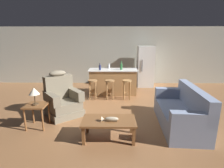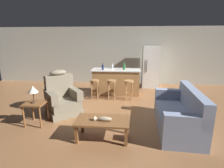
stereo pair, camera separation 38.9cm
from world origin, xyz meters
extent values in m
plane|color=brown|center=(0.00, 0.00, 0.00)|extent=(12.00, 12.00, 0.00)
cube|color=#B2B2A3|center=(0.00, 3.12, 1.30)|extent=(12.00, 0.05, 2.60)
cube|color=brown|center=(-0.05, -1.80, 0.40)|extent=(1.10, 0.60, 0.04)
cube|color=brown|center=(-0.54, -2.04, 0.19)|extent=(0.06, 0.06, 0.38)
cube|color=brown|center=(0.44, -2.04, 0.19)|extent=(0.06, 0.06, 0.38)
cube|color=brown|center=(-0.54, -1.56, 0.19)|extent=(0.06, 0.06, 0.38)
cube|color=brown|center=(0.44, -1.56, 0.19)|extent=(0.06, 0.06, 0.38)
cube|color=#4C3823|center=(0.00, -1.85, 0.43)|extent=(0.22, 0.07, 0.01)
ellipsoid|color=tan|center=(0.00, -1.85, 0.46)|extent=(0.28, 0.09, 0.09)
cone|color=tan|center=(-0.17, -1.85, 0.46)|extent=(0.06, 0.10, 0.10)
cube|color=#8493B2|center=(1.59, -1.19, 0.10)|extent=(0.96, 1.95, 0.20)
cube|color=#8493B2|center=(1.59, -1.19, 0.31)|extent=(0.96, 1.95, 0.22)
cube|color=#8493B2|center=(1.91, -1.22, 0.68)|extent=(0.32, 1.91, 0.52)
cube|color=#8493B2|center=(1.53, -2.04, 0.56)|extent=(0.85, 0.25, 0.28)
cube|color=#8493B2|center=(1.64, -0.35, 0.56)|extent=(0.85, 0.25, 0.28)
cube|color=#756B56|center=(-1.32, -0.63, 0.09)|extent=(1.18, 1.18, 0.18)
cube|color=#756B56|center=(-1.32, -0.63, 0.30)|extent=(1.09, 1.10, 0.24)
cube|color=#756B56|center=(-1.51, -0.40, 0.74)|extent=(0.74, 0.66, 0.64)
ellipsoid|color=#756B56|center=(-1.51, -0.40, 1.12)|extent=(0.53, 0.50, 0.16)
cube|color=#756B56|center=(-1.05, -0.44, 0.55)|extent=(0.64, 0.73, 0.26)
cube|color=#756B56|center=(-1.56, -0.85, 0.55)|extent=(0.64, 0.73, 0.26)
cube|color=brown|center=(-1.75, -1.31, 0.54)|extent=(0.48, 0.48, 0.04)
cylinder|color=brown|center=(-1.95, -1.51, 0.26)|extent=(0.04, 0.04, 0.52)
cylinder|color=brown|center=(-1.55, -1.51, 0.26)|extent=(0.04, 0.04, 0.52)
cylinder|color=brown|center=(-1.95, -1.11, 0.26)|extent=(0.04, 0.04, 0.52)
cylinder|color=brown|center=(-1.55, -1.11, 0.26)|extent=(0.04, 0.04, 0.52)
cylinder|color=#4C3823|center=(-1.76, -1.33, 0.58)|extent=(0.14, 0.14, 0.03)
cylinder|color=#4C3823|center=(-1.76, -1.33, 0.70)|extent=(0.02, 0.02, 0.22)
cone|color=beige|center=(-1.76, -1.33, 0.89)|extent=(0.24, 0.24, 0.16)
cube|color=#9E7042|center=(0.00, 1.35, 0.45)|extent=(1.71, 0.63, 0.91)
cube|color=silver|center=(0.00, 1.35, 0.93)|extent=(1.80, 0.70, 0.04)
cylinder|color=olive|center=(-0.70, 0.72, 0.66)|extent=(0.32, 0.32, 0.04)
torus|color=olive|center=(-0.70, 0.72, 0.22)|extent=(0.23, 0.23, 0.02)
cylinder|color=olive|center=(-0.80, 0.62, 0.32)|extent=(0.04, 0.04, 0.64)
cylinder|color=olive|center=(-0.60, 0.62, 0.32)|extent=(0.04, 0.04, 0.64)
cylinder|color=olive|center=(-0.80, 0.82, 0.32)|extent=(0.04, 0.04, 0.64)
cylinder|color=olive|center=(-0.60, 0.82, 0.32)|extent=(0.04, 0.04, 0.64)
cylinder|color=olive|center=(-0.11, 0.72, 0.66)|extent=(0.32, 0.32, 0.04)
torus|color=olive|center=(-0.11, 0.72, 0.22)|extent=(0.23, 0.23, 0.02)
cylinder|color=olive|center=(-0.21, 0.62, 0.32)|extent=(0.04, 0.04, 0.64)
cylinder|color=olive|center=(-0.01, 0.62, 0.32)|extent=(0.04, 0.04, 0.64)
cylinder|color=olive|center=(-0.21, 0.82, 0.32)|extent=(0.04, 0.04, 0.64)
cylinder|color=olive|center=(-0.01, 0.82, 0.32)|extent=(0.04, 0.04, 0.64)
cylinder|color=#A87A47|center=(0.48, 0.72, 0.66)|extent=(0.32, 0.32, 0.04)
torus|color=#A87A47|center=(0.48, 0.72, 0.22)|extent=(0.23, 0.23, 0.02)
cylinder|color=#A87A47|center=(0.38, 0.62, 0.32)|extent=(0.04, 0.04, 0.64)
cylinder|color=#A87A47|center=(0.58, 0.62, 0.32)|extent=(0.04, 0.04, 0.64)
cylinder|color=#A87A47|center=(0.38, 0.82, 0.32)|extent=(0.04, 0.04, 0.64)
cylinder|color=#A87A47|center=(0.58, 0.82, 0.32)|extent=(0.04, 0.04, 0.64)
cube|color=white|center=(1.40, 2.55, 0.88)|extent=(0.70, 0.66, 1.76)
cylinder|color=#333338|center=(1.21, 2.20, 0.97)|extent=(0.02, 0.02, 0.50)
cylinder|color=silver|center=(-0.15, 1.53, 1.02)|extent=(0.07, 0.07, 0.14)
cylinder|color=silver|center=(-0.15, 1.53, 1.12)|extent=(0.03, 0.03, 0.06)
cylinder|color=#23284C|center=(-0.47, 1.18, 1.04)|extent=(0.08, 0.08, 0.18)
cylinder|color=#23284C|center=(-0.47, 1.18, 1.17)|extent=(0.03, 0.03, 0.08)
cylinder|color=#2D6B38|center=(0.30, 1.27, 1.06)|extent=(0.09, 0.09, 0.21)
cylinder|color=#2D6B38|center=(0.30, 1.27, 1.21)|extent=(0.03, 0.03, 0.09)
camera|label=1|loc=(0.06, -5.08, 2.00)|focal=28.00mm
camera|label=2|loc=(0.45, -5.06, 2.00)|focal=28.00mm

